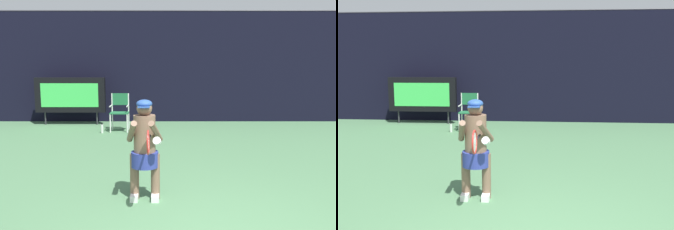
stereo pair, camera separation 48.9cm
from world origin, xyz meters
The scene contains 6 objects.
backdrop_screen centered at (0.00, 8.50, 1.81)m, with size 18.00×0.12×3.66m.
scoreboard centered at (-3.61, 7.82, 0.95)m, with size 2.20×0.21×1.50m.
umpire_chair centered at (-1.91, 6.76, 0.62)m, with size 0.52×0.44×1.08m.
water_bottle centered at (-2.37, 6.43, 0.12)m, with size 0.07×0.07×0.27m.
tennis_player centered at (-0.85, 1.53, 0.78)m, with size 0.53×0.60×1.44m.
tennis_racket centered at (-0.77, 0.97, 0.96)m, with size 0.03×0.60×0.31m.
Camera 2 is at (-0.03, -3.38, 1.95)m, focal length 38.05 mm.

